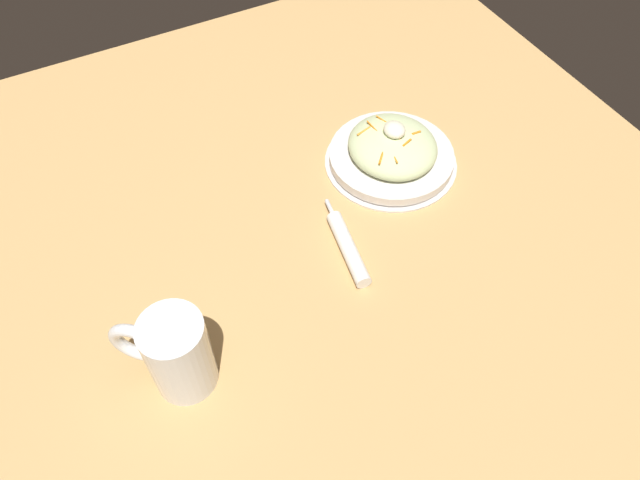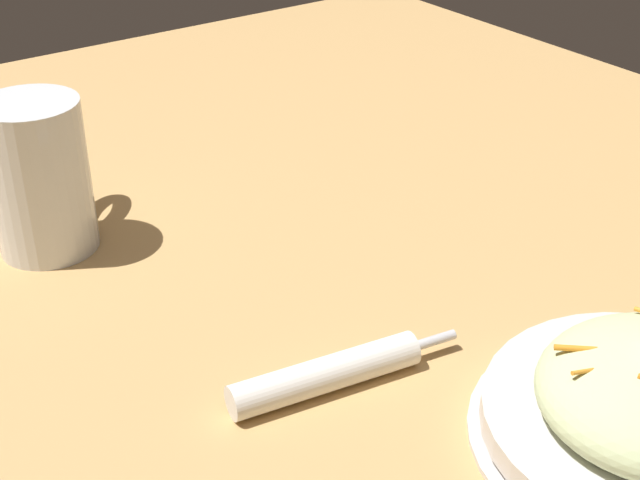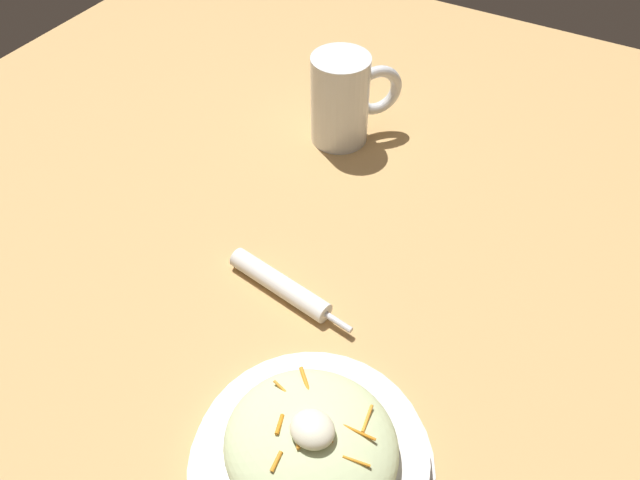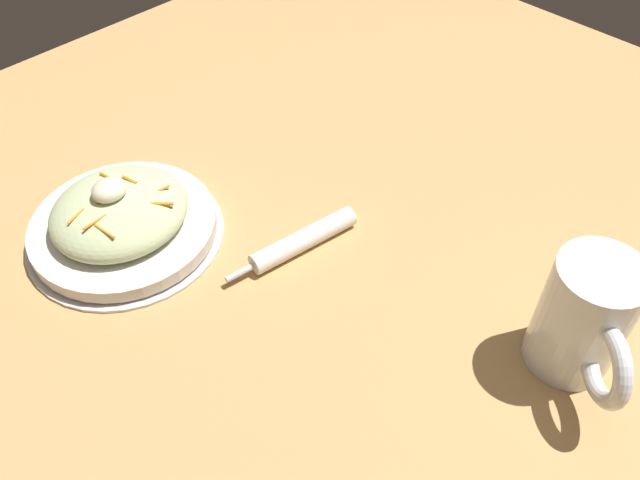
% 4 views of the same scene
% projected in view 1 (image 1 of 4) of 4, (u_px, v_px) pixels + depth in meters
% --- Properties ---
extents(ground_plane, '(1.43, 1.43, 0.00)m').
position_uv_depth(ground_plane, '(299.00, 277.00, 0.95)').
color(ground_plane, tan).
extents(salad_plate, '(0.24, 0.24, 0.09)m').
position_uv_depth(salad_plate, '(392.00, 152.00, 1.08)').
color(salad_plate, silver).
rests_on(salad_plate, ground_plane).
extents(beer_mug, '(0.11, 0.12, 0.14)m').
position_uv_depth(beer_mug, '(177.00, 356.00, 0.80)').
color(beer_mug, white).
rests_on(beer_mug, ground_plane).
extents(napkin_roll, '(0.18, 0.05, 0.02)m').
position_uv_depth(napkin_roll, '(348.00, 247.00, 0.97)').
color(napkin_roll, white).
rests_on(napkin_roll, ground_plane).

